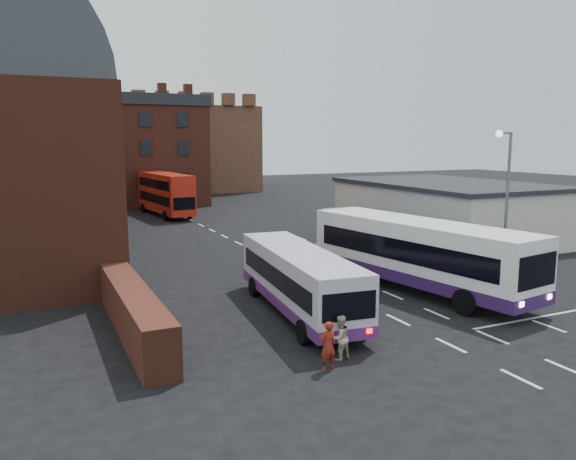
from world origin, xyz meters
name	(u,v)px	position (x,y,z in m)	size (l,w,h in m)	color
ground	(387,315)	(0.00, 0.00, 0.00)	(180.00, 180.00, 0.00)	black
forecourt_wall	(134,312)	(-10.20, 2.00, 0.90)	(1.20, 10.00, 1.80)	#602B1E
cream_building	(445,210)	(15.00, 14.00, 2.16)	(10.40, 16.40, 4.25)	beige
brick_terrace	(101,157)	(-6.00, 46.00, 5.50)	(22.00, 10.00, 11.00)	brown
castle_keep	(167,149)	(6.00, 66.00, 6.00)	(22.00, 22.00, 12.00)	brown
bus_white_outbound	(299,276)	(-3.30, 1.81, 1.62)	(3.35, 10.22, 2.74)	silver
bus_white_inbound	(418,250)	(3.69, 2.75, 2.04)	(4.93, 12.94, 3.45)	white
bus_blue	(369,232)	(6.00, 10.68, 1.53)	(2.69, 9.61, 2.60)	navy
bus_red_double	(165,193)	(-1.37, 35.45, 2.20)	(3.40, 10.55, 4.15)	red
street_lamp	(505,193)	(8.34, 1.89, 4.73)	(1.52, 0.72, 7.84)	#5E5F61
pedestrian_red	(328,346)	(-5.10, -4.00, 0.81)	(0.59, 0.39, 1.62)	maroon
pedestrian_beige	(340,338)	(-4.32, -3.43, 0.77)	(0.75, 0.58, 1.54)	#B9AE95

